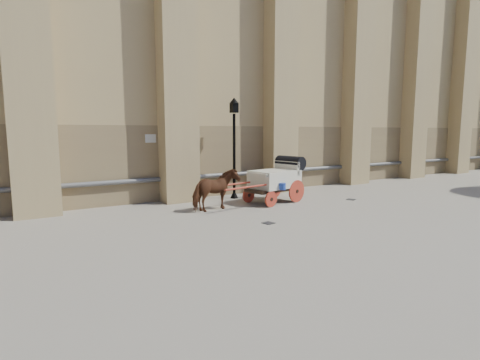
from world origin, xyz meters
TOP-DOWN VIEW (x-y plane):
  - ground at (0.00, 0.00)m, footprint 90.00×90.00m
  - cathedral at (2.07, 7.81)m, footprint 44.80×9.20m
  - horse at (-0.59, 1.30)m, footprint 1.84×1.09m
  - carriage at (2.26, 1.52)m, footprint 4.20×1.80m
  - street_lamp at (1.23, 3.08)m, footprint 0.39×0.39m
  - drain_grate_near at (-0.09, -1.19)m, footprint 0.37×0.37m
  - drain_grate_far at (5.13, 0.28)m, footprint 0.42×0.42m

SIDE VIEW (x-z plane):
  - ground at x=0.00m, z-range 0.00..0.00m
  - drain_grate_near at x=-0.09m, z-range 0.00..0.01m
  - drain_grate_far at x=5.13m, z-range 0.00..0.01m
  - horse at x=-0.59m, z-range 0.00..1.45m
  - carriage at x=2.26m, z-range 0.07..1.85m
  - street_lamp at x=1.23m, z-range 0.14..4.28m
  - cathedral at x=2.07m, z-range -0.59..18.61m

